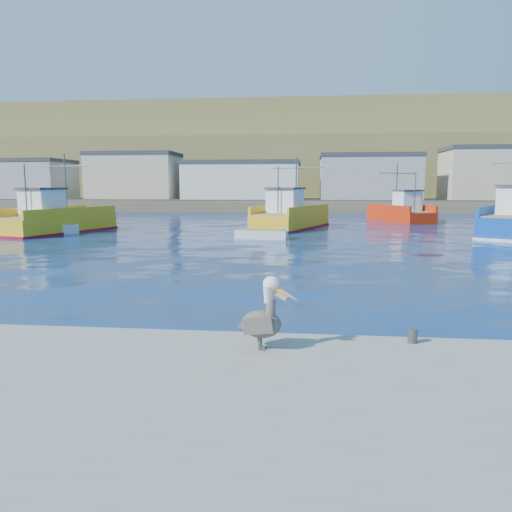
{
  "coord_description": "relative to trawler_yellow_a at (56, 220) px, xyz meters",
  "views": [
    {
      "loc": [
        0.82,
        -13.74,
        3.74
      ],
      "look_at": [
        -0.9,
        2.33,
        1.47
      ],
      "focal_mm": 35.0,
      "sensor_mm": 36.0,
      "label": 1
    }
  ],
  "objects": [
    {
      "name": "far_shore",
      "position": [
        19.54,
        84.72,
        7.98
      ],
      "size": [
        200.0,
        81.0,
        24.0
      ],
      "color": "brown",
      "rests_on": "ground"
    },
    {
      "name": "ground",
      "position": [
        19.53,
        -24.49,
        -1.0
      ],
      "size": [
        260.0,
        260.0,
        0.0
      ],
      "primitive_type": "plane",
      "color": "#060E4F",
      "rests_on": "ground"
    },
    {
      "name": "trawler_yellow_b",
      "position": [
        18.67,
        6.24,
        0.0
      ],
      "size": [
        7.02,
        11.25,
        6.43
      ],
      "color": "gold",
      "rests_on": "ground"
    },
    {
      "name": "pelican",
      "position": [
        19.47,
        -28.61,
        0.13
      ],
      "size": [
        1.21,
        0.56,
        1.49
      ],
      "color": "#595451",
      "rests_on": "dock"
    },
    {
      "name": "skiff_mid",
      "position": [
        16.95,
        -2.89,
        -0.75
      ],
      "size": [
        3.8,
        1.65,
        0.8
      ],
      "color": "silver",
      "rests_on": "ground"
    },
    {
      "name": "skiff_left",
      "position": [
        0.09,
        -1.7,
        -0.69
      ],
      "size": [
        4.3,
        4.31,
        0.98
      ],
      "color": "silver",
      "rests_on": "ground"
    },
    {
      "name": "boat_orange",
      "position": [
        30.0,
        15.65,
        0.03
      ],
      "size": [
        6.18,
        9.02,
        6.1
      ],
      "color": "red",
      "rests_on": "ground"
    },
    {
      "name": "trawler_yellow_a",
      "position": [
        0.0,
        0.0,
        0.0
      ],
      "size": [
        6.31,
        11.13,
        6.42
      ],
      "color": "gold",
      "rests_on": "ground"
    },
    {
      "name": "dock_bollards",
      "position": [
        20.13,
        -27.89,
        -0.35
      ],
      "size": [
        36.2,
        0.2,
        0.3
      ],
      "color": "#4C4C4C",
      "rests_on": "dock"
    }
  ]
}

